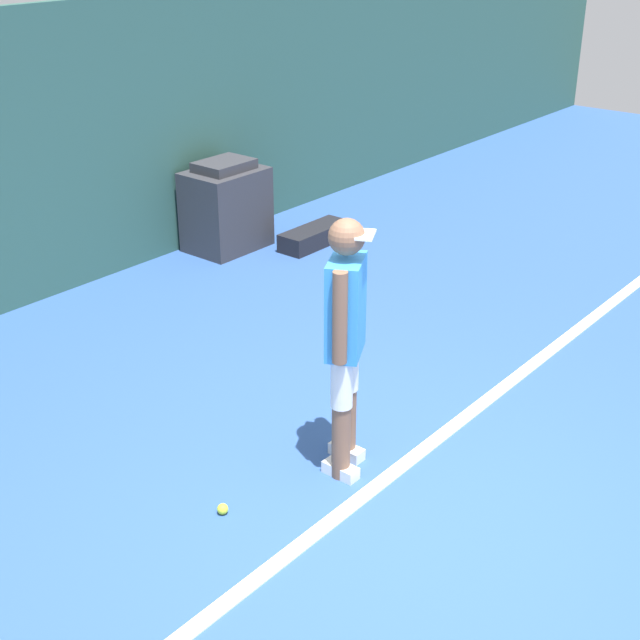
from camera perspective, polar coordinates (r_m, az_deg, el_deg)
name	(u,v)px	position (r m, az deg, el deg)	size (l,w,h in m)	color
ground_plane	(405,530)	(5.39, 5.45, -13.25)	(24.00, 24.00, 0.00)	#2D5193
court_baseline	(353,504)	(5.56, 2.13, -11.70)	(21.60, 0.10, 0.01)	white
tennis_player	(346,335)	(5.44, 1.66, -0.97)	(0.89, 0.55, 1.70)	brown
tennis_ball	(223,509)	(5.50, -6.25, -11.93)	(0.07, 0.07, 0.07)	#D1E533
covered_chair	(226,207)	(9.45, -6.03, 7.19)	(0.81, 0.61, 0.95)	#333338
equipment_bag	(315,236)	(9.59, -0.35, 5.40)	(0.87, 0.31, 0.19)	black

